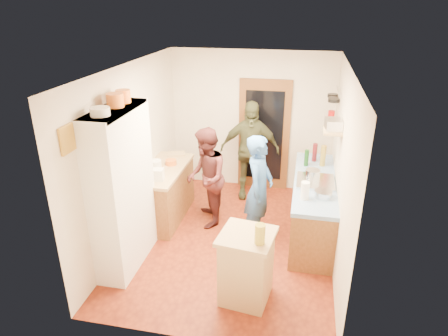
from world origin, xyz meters
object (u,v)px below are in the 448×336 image
(hutch_body, at_px, (123,190))
(right_counter_base, at_px, (313,207))
(person_hob, at_px, (260,190))
(person_left, at_px, (208,177))
(island_base, at_px, (246,268))
(person_back, at_px, (250,150))

(hutch_body, xyz_separation_m, right_counter_base, (2.50, 1.30, -0.68))
(person_hob, distance_m, person_left, 0.94)
(person_hob, xyz_separation_m, person_left, (-0.88, 0.34, -0.02))
(hutch_body, relative_size, person_hob, 1.33)
(hutch_body, relative_size, island_base, 2.56)
(island_base, xyz_separation_m, person_hob, (-0.00, 1.35, 0.40))
(right_counter_base, relative_size, person_left, 1.36)
(hutch_body, xyz_separation_m, person_hob, (1.72, 0.92, -0.27))
(right_counter_base, distance_m, person_hob, 0.96)
(hutch_body, distance_m, person_left, 1.54)
(right_counter_base, height_order, person_back, person_back)
(hutch_body, distance_m, person_back, 2.70)
(island_base, height_order, person_hob, person_hob)
(right_counter_base, bearing_deg, person_left, -178.62)
(person_left, bearing_deg, person_hob, 52.40)
(right_counter_base, height_order, island_base, island_base)
(island_base, relative_size, person_back, 0.48)
(right_counter_base, xyz_separation_m, person_left, (-1.66, -0.04, 0.39))
(person_hob, bearing_deg, person_left, 78.73)
(island_base, distance_m, person_left, 1.94)
(person_back, bearing_deg, person_hob, -83.51)
(person_hob, bearing_deg, island_base, -170.13)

